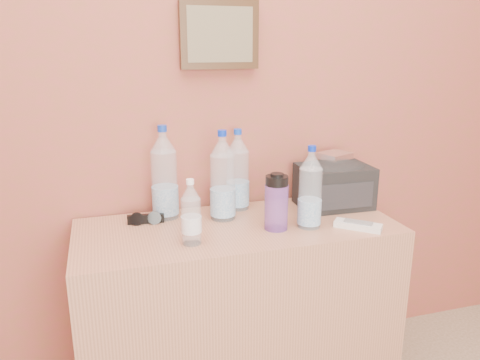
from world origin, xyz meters
name	(u,v)px	position (x,y,z in m)	size (l,w,h in m)	color
picture_frame	(220,35)	(0.08, 1.98, 1.40)	(0.30, 0.03, 0.25)	#382311
dresser	(238,313)	(0.08, 1.74, 0.36)	(1.16, 0.49, 0.73)	tan
pet_large_a	(164,178)	(-0.16, 1.90, 0.88)	(0.10, 0.10, 0.35)	silver
pet_large_b	(223,180)	(0.04, 1.82, 0.88)	(0.09, 0.09, 0.34)	white
pet_large_c	(238,174)	(0.13, 1.92, 0.87)	(0.09, 0.09, 0.32)	white
pet_large_d	(310,192)	(0.32, 1.65, 0.86)	(0.08, 0.08, 0.30)	silver
pet_small	(191,216)	(-0.12, 1.63, 0.82)	(0.06, 0.06, 0.22)	silver
nalgene_bottle	(276,202)	(0.20, 1.67, 0.83)	(0.08, 0.08, 0.21)	purple
sunglasses	(146,219)	(-0.24, 1.86, 0.74)	(0.13, 0.05, 0.03)	black
ac_remote	(358,226)	(0.48, 1.58, 0.74)	(0.17, 0.05, 0.02)	silver
toiletry_bag	(334,183)	(0.51, 1.83, 0.82)	(0.28, 0.20, 0.19)	black
foil_packet	(335,156)	(0.52, 1.86, 0.93)	(0.12, 0.10, 0.02)	silver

